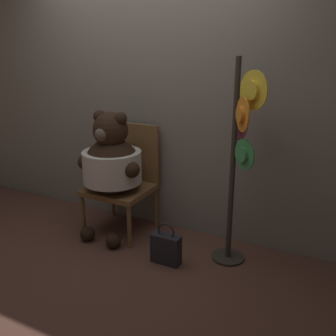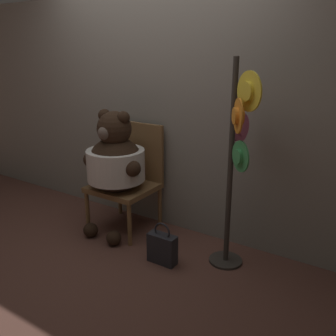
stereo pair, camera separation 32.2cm
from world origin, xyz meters
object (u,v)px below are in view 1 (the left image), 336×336
chair (125,176)px  handbag_on_ground (166,248)px  hat_display_rack (240,153)px  teddy_bear (112,163)px

chair → handbag_on_ground: chair is taller
chair → handbag_on_ground: (0.67, -0.42, -0.40)m
hat_display_rack → handbag_on_ground: (-0.50, -0.27, -0.82)m
hat_display_rack → handbag_on_ground: 1.00m
hat_display_rack → teddy_bear: bearing=-178.4°
teddy_bear → handbag_on_ground: teddy_bear is taller
chair → handbag_on_ground: 0.89m
teddy_bear → hat_display_rack: bearing=1.6°
teddy_bear → handbag_on_ground: 0.93m
chair → hat_display_rack: 1.26m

